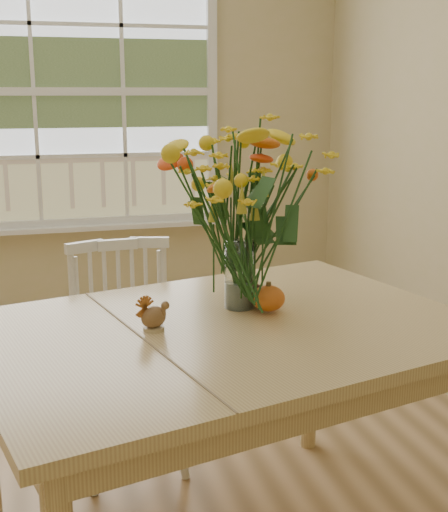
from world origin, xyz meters
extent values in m
cube|color=#CABC81|center=(0.00, 2.25, 1.35)|extent=(4.00, 0.02, 2.70)
cube|color=silver|center=(0.00, 2.23, 1.55)|extent=(2.20, 0.00, 1.60)
cube|color=white|center=(0.00, 2.18, 0.69)|extent=(2.42, 0.12, 0.03)
cube|color=tan|center=(0.55, -0.28, 0.81)|extent=(1.77, 1.45, 0.04)
cube|color=tan|center=(0.55, -0.28, 0.74)|extent=(1.62, 1.30, 0.10)
cylinder|color=tan|center=(1.10, 0.33, 0.39)|extent=(0.07, 0.07, 0.79)
cube|color=white|center=(0.31, 0.38, 0.44)|extent=(0.46, 0.44, 0.05)
cube|color=white|center=(0.30, 0.54, 0.68)|extent=(0.43, 0.07, 0.49)
cylinder|color=white|center=(0.16, 0.21, 0.21)|extent=(0.04, 0.04, 0.42)
cylinder|color=white|center=(0.14, 0.52, 0.21)|extent=(0.04, 0.04, 0.42)
cylinder|color=white|center=(0.49, 0.23, 0.21)|extent=(0.04, 0.04, 0.42)
cylinder|color=white|center=(0.47, 0.54, 0.21)|extent=(0.04, 0.04, 0.42)
cylinder|color=white|center=(0.64, -0.12, 0.94)|extent=(0.10, 0.10, 0.23)
ellipsoid|color=orange|center=(0.72, -0.19, 0.87)|extent=(0.11, 0.11, 0.09)
cylinder|color=#CCB78C|center=(0.32, -0.27, 0.83)|extent=(0.07, 0.07, 0.01)
ellipsoid|color=brown|center=(0.32, -0.27, 0.87)|extent=(0.10, 0.09, 0.07)
ellipsoid|color=#38160F|center=(0.69, -0.12, 0.87)|extent=(0.09, 0.09, 0.08)
camera|label=1|loc=(0.01, -2.26, 1.54)|focal=48.00mm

